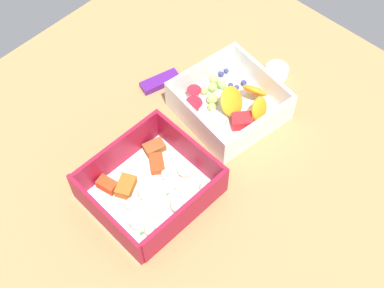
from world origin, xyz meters
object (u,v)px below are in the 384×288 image
paper_cup_liner (277,71)px  pasta_container (151,187)px  fruit_bowl (229,103)px  candy_bar (160,82)px

paper_cup_liner → pasta_container: bearing=-177.8°
pasta_container → paper_cup_liner: bearing=4.1°
fruit_bowl → paper_cup_liner: (11.99, -0.88, -1.13)cm
paper_cup_liner → fruit_bowl: bearing=175.8°
fruit_bowl → candy_bar: (-3.79, 12.65, -1.40)cm
fruit_bowl → paper_cup_liner: bearing=-4.2°
pasta_container → paper_cup_liner: size_ratio=4.36×
pasta_container → candy_bar: (16.46, 14.76, -1.47)cm
pasta_container → candy_bar: bearing=43.8°
pasta_container → candy_bar: size_ratio=2.56×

